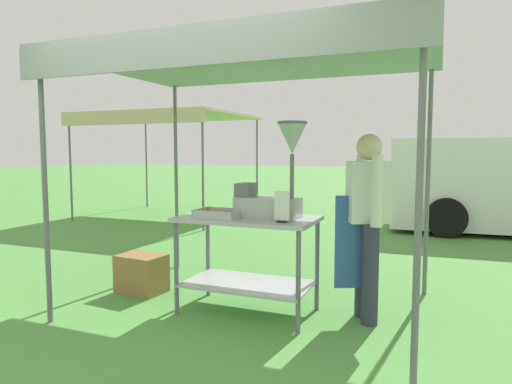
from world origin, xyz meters
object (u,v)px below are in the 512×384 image
object	(u,v)px
vendor	(367,217)
neighbour_tent	(167,118)
donut_tray	(220,215)
donut_cart	(248,243)
menu_sign	(282,209)
stall_canopy	(252,65)
supply_crate	(142,273)
donut_fryer	(274,183)

from	to	relation	value
vendor	neighbour_tent	distance (m)	6.99
donut_tray	neighbour_tent	size ratio (longest dim) A/B	0.12
donut_cart	neighbour_tent	distance (m)	6.51
donut_cart	donut_tray	xyz separation A→B (m)	(-0.21, -0.13, 0.26)
menu_sign	vendor	distance (m)	0.75
stall_canopy	neighbour_tent	size ratio (longest dim) A/B	0.94
vendor	supply_crate	bearing A→B (deg)	-177.88
donut_tray	supply_crate	bearing A→B (deg)	166.31
donut_tray	menu_sign	distance (m)	0.61
donut_cart	supply_crate	size ratio (longest dim) A/B	2.45
stall_canopy	neighbour_tent	world-z (taller)	stall_canopy
donut_tray	supply_crate	xyz separation A→B (m)	(-1.05, 0.25, -0.70)
stall_canopy	vendor	bearing A→B (deg)	6.28
donut_tray	supply_crate	distance (m)	1.29
donut_cart	vendor	xyz separation A→B (m)	(1.02, 0.21, 0.26)
donut_cart	donut_fryer	xyz separation A→B (m)	(0.25, 0.02, 0.55)
menu_sign	donut_tray	bearing A→B (deg)	174.08
neighbour_tent	menu_sign	bearing A→B (deg)	-48.97
stall_canopy	vendor	size ratio (longest dim) A/B	1.96
donut_fryer	menu_sign	bearing A→B (deg)	-56.36
donut_tray	supply_crate	world-z (taller)	donut_tray
stall_canopy	donut_cart	distance (m)	1.59
stall_canopy	donut_cart	bearing A→B (deg)	-90.00
menu_sign	donut_cart	bearing A→B (deg)	153.91
menu_sign	vendor	bearing A→B (deg)	32.46
donut_tray	vendor	xyz separation A→B (m)	(1.23, 0.34, 0.00)
supply_crate	neighbour_tent	bearing A→B (deg)	120.18
neighbour_tent	donut_fryer	bearing A→B (deg)	-48.68
donut_cart	menu_sign	size ratio (longest dim) A/B	4.76
donut_fryer	vendor	size ratio (longest dim) A/B	0.52
stall_canopy	donut_cart	world-z (taller)	stall_canopy
stall_canopy	donut_fryer	world-z (taller)	stall_canopy
stall_canopy	donut_fryer	bearing A→B (deg)	-16.64
donut_tray	vendor	distance (m)	1.28
menu_sign	donut_fryer	bearing A→B (deg)	123.64
donut_tray	menu_sign	xyz separation A→B (m)	(0.60, -0.06, 0.09)
donut_fryer	donut_cart	bearing A→B (deg)	-174.33
supply_crate	neighbour_tent	world-z (taller)	neighbour_tent
menu_sign	neighbour_tent	xyz separation A→B (m)	(-4.41, 5.07, 1.21)
donut_fryer	neighbour_tent	bearing A→B (deg)	131.32
donut_cart	menu_sign	xyz separation A→B (m)	(0.39, -0.19, 0.35)
stall_canopy	vendor	world-z (taller)	stall_canopy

